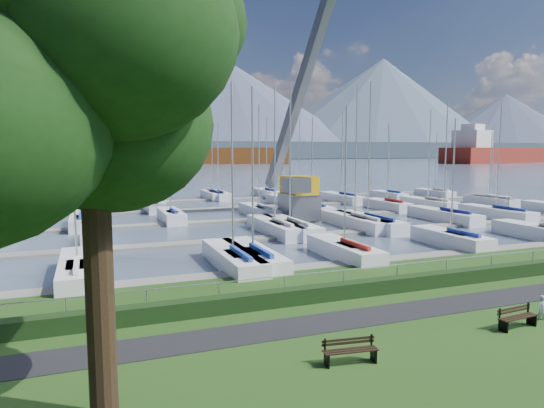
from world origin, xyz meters
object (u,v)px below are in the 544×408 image
tree (66,49)px  crane (299,164)px  person (543,306)px  bench_right (517,317)px  bench_left (350,351)px

tree → crane: bearing=58.6°
person → bench_right: bearing=-165.6°
bench_left → bench_right: 7.56m
person → tree: bearing=-168.5°
bench_left → bench_right: (7.55, 0.42, 0.00)m
bench_left → crane: 34.26m
bench_left → crane: size_ratio=0.08×
bench_right → crane: crane is taller
tree → person: bearing=7.4°
bench_right → tree: 17.80m
tree → crane: crane is taller
tree → crane: size_ratio=0.60×
bench_left → crane: (12.26, 31.61, 4.91)m
bench_right → crane: (4.71, 31.19, 4.91)m
bench_left → bench_right: same height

